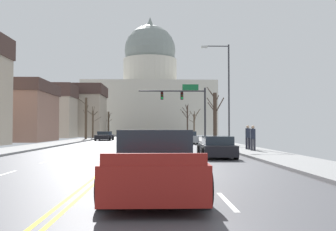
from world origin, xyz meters
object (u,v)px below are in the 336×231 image
sedan_near_04 (153,155)px  pedestrian_00 (248,136)px  sedan_near_00 (188,138)px  sedan_oncoming_01 (133,135)px  signal_gantry (186,101)px  sedan_near_01 (156,140)px  pedestrian_01 (253,137)px  sedan_near_03 (217,147)px  pickup_truck_near_05 (155,164)px  street_lamp_right (225,86)px  sedan_near_02 (152,143)px  sedan_oncoming_00 (105,136)px

sedan_near_04 → pedestrian_00: (6.68, 11.49, 0.52)m
sedan_near_00 → sedan_oncoming_01: sedan_near_00 is taller
signal_gantry → sedan_near_00: bearing=-92.0°
sedan_near_01 → pedestrian_01: (6.56, -8.58, 0.48)m
sedan_near_03 → pedestrian_00: pedestrian_00 is taller
sedan_near_00 → sedan_near_04: (-3.48, -25.35, -0.04)m
sedan_near_03 → sedan_near_04: sedan_near_04 is taller
pickup_truck_near_05 → signal_gantry: bearing=84.2°
street_lamp_right → sedan_oncoming_01: bearing=108.4°
street_lamp_right → sedan_near_01: (-6.01, 1.54, -4.73)m
pickup_truck_near_05 → pedestrian_00: (6.58, 17.05, 0.38)m
sedan_near_01 → pedestrian_01: pedestrian_01 is taller
sedan_near_02 → pedestrian_00: size_ratio=2.72×
sedan_oncoming_01 → street_lamp_right: bearing=-71.6°
sedan_near_04 → pickup_truck_near_05: size_ratio=0.82×
sedan_near_04 → sedan_near_01: bearing=89.7°
sedan_near_01 → sedan_near_03: 13.25m
sedan_near_02 → sedan_near_00: bearing=74.5°
signal_gantry → sedan_near_01: 11.40m
sedan_near_02 → pedestrian_00: (6.85, -0.68, 0.49)m
sedan_oncoming_01 → pedestrian_00: 36.88m
sedan_near_03 → sedan_oncoming_01: bearing=100.1°
signal_gantry → sedan_oncoming_01: (-7.41, 18.28, -4.33)m
sedan_near_01 → sedan_oncoming_00: 19.21m
sedan_oncoming_00 → sedan_near_00: bearing=-46.5°
pickup_truck_near_05 → sedan_near_00: bearing=83.8°
pedestrian_01 → sedan_oncoming_01: bearing=105.9°
signal_gantry → sedan_near_00: size_ratio=1.71×
sedan_near_02 → sedan_near_03: (3.67, -6.38, -0.03)m
street_lamp_right → sedan_near_01: 7.80m
street_lamp_right → sedan_near_02: size_ratio=1.89×
sedan_near_04 → street_lamp_right: bearing=70.3°
pedestrian_00 → pedestrian_01: (-0.01, -1.47, -0.02)m
sedan_near_03 → sedan_near_04: bearing=-121.2°
sedan_near_01 → pickup_truck_near_05: 24.15m
sedan_near_03 → sedan_near_04: 6.76m
street_lamp_right → sedan_near_04: (-6.11, -17.06, -4.75)m
sedan_oncoming_00 → sedan_oncoming_01: bearing=72.7°
street_lamp_right → pedestrian_00: street_lamp_right is taller
pickup_truck_near_05 → sedan_oncoming_01: 52.54m
street_lamp_right → sedan_near_03: 12.51m
sedan_near_04 → pickup_truck_near_05: bearing=-89.0°
signal_gantry → pedestrian_01: (3.08, -18.54, -3.82)m
street_lamp_right → sedan_near_00: size_ratio=1.90×
sedan_oncoming_00 → sedan_oncoming_01: size_ratio=1.05×
signal_gantry → street_lamp_right: 11.78m
sedan_oncoming_01 → pedestrian_01: bearing=-74.1°
sedan_near_04 → pedestrian_00: bearing=59.8°
sedan_near_04 → pickup_truck_near_05: 5.56m
pickup_truck_near_05 → sedan_near_04: bearing=91.0°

